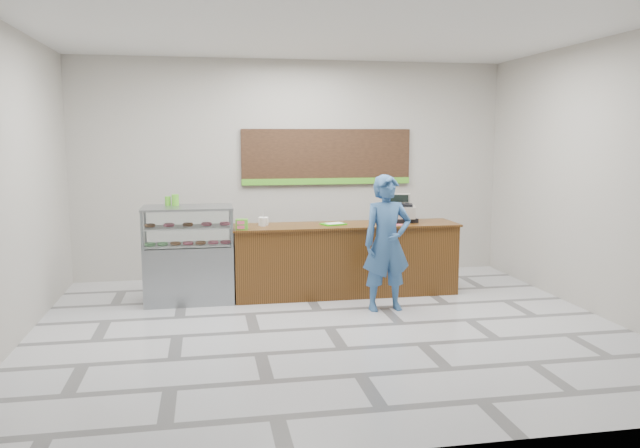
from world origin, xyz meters
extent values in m
plane|color=silver|center=(0.00, 0.00, 0.00)|extent=(7.00, 7.00, 0.00)
plane|color=#B4AFA5|center=(0.00, 3.00, 1.75)|extent=(7.00, 0.00, 7.00)
plane|color=silver|center=(0.00, 0.00, 3.50)|extent=(7.00, 7.00, 0.00)
cube|color=brown|center=(0.55, 1.55, 0.50)|extent=(3.20, 0.70, 1.00)
cube|color=brown|center=(0.55, 1.55, 1.01)|extent=(3.26, 0.76, 0.03)
cube|color=gray|center=(-1.67, 1.55, 0.40)|extent=(1.20, 0.70, 0.80)
cube|color=white|center=(-1.67, 1.55, 1.05)|extent=(1.20, 0.70, 0.50)
cube|color=gray|center=(-1.67, 1.55, 1.31)|extent=(1.22, 0.72, 0.03)
cube|color=silver|center=(-1.67, 1.55, 0.82)|extent=(1.14, 0.64, 0.02)
cube|color=silver|center=(-1.67, 1.55, 1.06)|extent=(1.14, 0.64, 0.02)
torus|color=#7ADB7E|center=(-2.17, 1.45, 0.85)|extent=(0.15, 0.15, 0.05)
torus|color=#7ADB7E|center=(-2.00, 1.45, 0.85)|extent=(0.15, 0.15, 0.05)
torus|color=brown|center=(-1.84, 1.45, 0.85)|extent=(0.15, 0.15, 0.05)
torus|color=#E35373|center=(-1.67, 1.45, 0.85)|extent=(0.15, 0.15, 0.05)
torus|color=brown|center=(-1.50, 1.45, 0.85)|extent=(0.15, 0.15, 0.05)
torus|color=#E35373|center=(-1.34, 1.45, 0.85)|extent=(0.15, 0.15, 0.05)
torus|color=#E35373|center=(-1.17, 1.45, 0.85)|extent=(0.15, 0.15, 0.05)
torus|color=brown|center=(-2.17, 1.60, 1.09)|extent=(0.15, 0.15, 0.05)
torus|color=#E35373|center=(-1.92, 1.60, 1.09)|extent=(0.15, 0.15, 0.05)
torus|color=brown|center=(-1.67, 1.60, 1.09)|extent=(0.15, 0.15, 0.05)
torus|color=#E35373|center=(-1.42, 1.60, 1.09)|extent=(0.15, 0.15, 0.05)
torus|color=#E35373|center=(-1.17, 1.60, 1.09)|extent=(0.15, 0.15, 0.05)
cube|color=black|center=(0.55, 2.96, 1.95)|extent=(2.80, 0.05, 0.90)
cube|color=#58B828|center=(0.55, 2.93, 1.55)|extent=(2.80, 0.02, 0.10)
cube|color=black|center=(1.41, 1.68, 1.06)|extent=(0.42, 0.42, 0.06)
cube|color=gray|center=(1.41, 1.68, 1.18)|extent=(0.53, 0.54, 0.17)
cube|color=black|center=(1.41, 1.59, 1.28)|extent=(0.34, 0.28, 0.04)
cube|color=gray|center=(1.41, 1.80, 1.35)|extent=(0.37, 0.20, 0.17)
cube|color=black|center=(1.41, 1.75, 1.37)|extent=(0.27, 0.09, 0.11)
cube|color=black|center=(1.22, 1.42, 1.05)|extent=(0.12, 0.17, 0.04)
cube|color=#27B607|center=(0.37, 1.54, 1.04)|extent=(0.38, 0.33, 0.02)
cube|color=white|center=(0.38, 1.54, 1.05)|extent=(0.28, 0.23, 0.00)
cube|color=white|center=(-0.62, 1.67, 1.09)|extent=(0.15, 0.15, 0.11)
cylinder|color=silver|center=(-0.64, 1.56, 1.09)|extent=(0.08, 0.08, 0.12)
cube|color=#58B828|center=(-0.95, 1.28, 1.10)|extent=(0.17, 0.13, 0.14)
cylinder|color=#E35373|center=(1.26, 1.35, 1.03)|extent=(0.15, 0.15, 0.00)
cylinder|color=#58B828|center=(-1.94, 1.75, 1.39)|extent=(0.08, 0.08, 0.12)
cylinder|color=#58B828|center=(-1.84, 1.71, 1.41)|extent=(0.10, 0.10, 0.16)
imported|color=#325B90|center=(0.90, 0.65, 0.89)|extent=(0.68, 0.47, 1.79)
camera|label=1|loc=(-1.42, -7.10, 2.28)|focal=35.00mm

